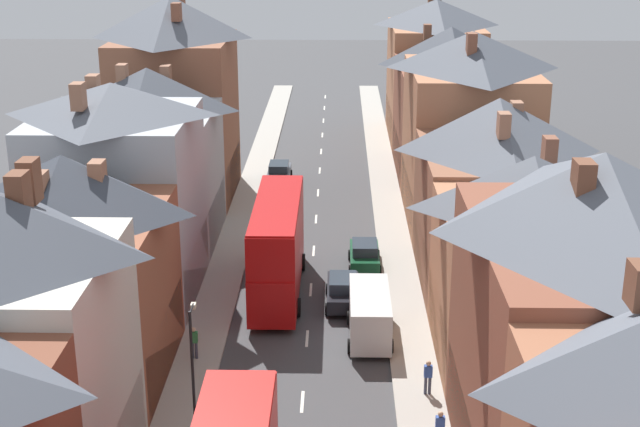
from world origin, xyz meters
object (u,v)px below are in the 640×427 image
object	(u,v)px
car_near_silver	(365,255)
delivery_van	(370,314)
car_parked_left_a	(279,172)
pedestrian_mid_left	(440,427)
double_decker_bus_lead	(277,245)
pedestrian_far_left	(194,341)
street_lamp	(193,362)
pedestrian_mid_right	(428,376)
car_near_blue	(343,290)

from	to	relation	value
car_near_silver	delivery_van	distance (m)	9.20
car_parked_left_a	pedestrian_mid_left	distance (m)	37.20
double_decker_bus_lead	pedestrian_far_left	distance (m)	8.87
pedestrian_far_left	street_lamp	size ratio (longest dim) A/B	0.29
delivery_van	pedestrian_mid_right	distance (m)	6.07
pedestrian_mid_right	street_lamp	distance (m)	10.41
pedestrian_mid_left	pedestrian_far_left	world-z (taller)	same
car_near_silver	pedestrian_mid_right	xyz separation A→B (m)	(2.37, -14.76, 0.21)
double_decker_bus_lead	car_near_blue	size ratio (longest dim) A/B	2.58
car_near_blue	pedestrian_far_left	distance (m)	9.56
double_decker_bus_lead	car_parked_left_a	size ratio (longest dim) A/B	2.53
double_decker_bus_lead	car_near_blue	world-z (taller)	double_decker_bus_lead
delivery_van	pedestrian_mid_right	size ratio (longest dim) A/B	3.23
double_decker_bus_lead	pedestrian_far_left	xyz separation A→B (m)	(-3.43, -7.98, -1.78)
car_near_blue	car_near_silver	world-z (taller)	car_near_blue
double_decker_bus_lead	delivery_van	world-z (taller)	double_decker_bus_lead
delivery_van	pedestrian_mid_right	bearing A→B (deg)	-66.97
car_near_silver	pedestrian_mid_left	bearing A→B (deg)	-82.59
car_near_blue	pedestrian_mid_right	xyz separation A→B (m)	(3.67, -9.50, 0.20)
pedestrian_mid_right	pedestrian_far_left	distance (m)	11.13
pedestrian_mid_right	street_lamp	size ratio (longest dim) A/B	0.29
pedestrian_mid_left	double_decker_bus_lead	bearing A→B (deg)	115.97
pedestrian_mid_left	street_lamp	size ratio (longest dim) A/B	0.29
double_decker_bus_lead	pedestrian_mid_right	distance (m)	13.32
pedestrian_mid_right	street_lamp	bearing A→B (deg)	-162.82
pedestrian_mid_left	street_lamp	bearing A→B (deg)	173.66
car_near_silver	street_lamp	xyz separation A→B (m)	(-7.35, -17.76, 2.41)
car_near_blue	pedestrian_mid_left	world-z (taller)	pedestrian_mid_left
car_near_silver	pedestrian_far_left	xyz separation A→B (m)	(-8.34, -11.72, 0.21)
car_near_silver	car_parked_left_a	xyz separation A→B (m)	(-6.20, 17.33, -0.02)
car_near_silver	pedestrian_mid_right	size ratio (longest dim) A/B	2.46
car_parked_left_a	street_lamp	size ratio (longest dim) A/B	0.77
delivery_van	pedestrian_mid_left	distance (m)	9.98
delivery_van	pedestrian_far_left	bearing A→B (deg)	-163.06
car_near_silver	car_parked_left_a	distance (m)	18.40
pedestrian_mid_right	delivery_van	bearing A→B (deg)	113.03
delivery_van	car_near_blue	bearing A→B (deg)	108.31
pedestrian_mid_right	pedestrian_far_left	xyz separation A→B (m)	(-10.71, 3.04, 0.00)
car_near_blue	pedestrian_mid_right	distance (m)	10.19
double_decker_bus_lead	pedestrian_mid_left	world-z (taller)	double_decker_bus_lead
car_parked_left_a	pedestrian_mid_right	world-z (taller)	pedestrian_mid_right
delivery_van	pedestrian_far_left	xyz separation A→B (m)	(-8.34, -2.54, -0.30)
pedestrian_far_left	car_parked_left_a	bearing A→B (deg)	85.78
street_lamp	car_near_silver	bearing A→B (deg)	67.52
car_parked_left_a	car_near_blue	bearing A→B (deg)	-77.76
delivery_van	street_lamp	xyz separation A→B (m)	(-7.35, -8.58, 1.90)
double_decker_bus_lead	car_near_blue	xyz separation A→B (m)	(3.61, -1.51, -1.98)
delivery_van	pedestrian_mid_right	xyz separation A→B (m)	(2.37, -5.58, -0.30)
delivery_van	pedestrian_mid_left	world-z (taller)	delivery_van
car_near_blue	pedestrian_far_left	size ratio (longest dim) A/B	2.60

